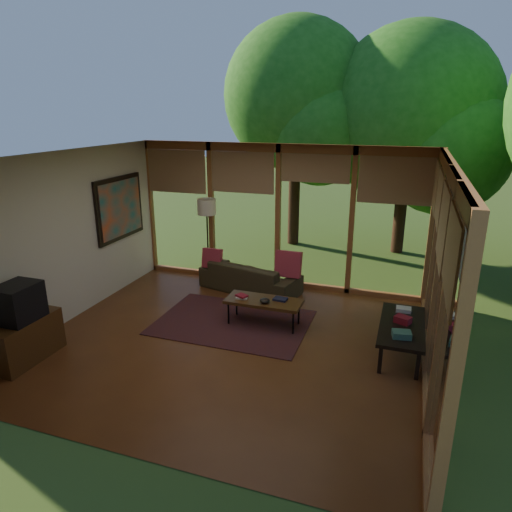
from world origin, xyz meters
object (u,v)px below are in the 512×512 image
at_px(media_cabinet, 24,339).
at_px(coffee_table, 264,302).
at_px(floor_lamp, 207,212).
at_px(television, 18,302).
at_px(side_console, 402,327).
at_px(sofa, 250,277).

distance_m(media_cabinet, coffee_table, 3.46).
bearing_deg(floor_lamp, television, -106.76).
bearing_deg(television, media_cabinet, 180.00).
bearing_deg(media_cabinet, coffee_table, 36.70).
xyz_separation_m(coffee_table, side_console, (2.10, -0.25, 0.02)).
relative_size(television, side_console, 0.39).
xyz_separation_m(television, side_console, (4.85, 1.82, -0.44)).
height_order(sofa, coffee_table, sofa).
height_order(television, floor_lamp, floor_lamp).
bearing_deg(floor_lamp, sofa, -14.68).
distance_m(floor_lamp, coffee_table, 2.49).
height_order(floor_lamp, coffee_table, floor_lamp).
relative_size(sofa, side_console, 1.35).
relative_size(sofa, media_cabinet, 1.89).
bearing_deg(sofa, television, 71.65).
xyz_separation_m(television, coffee_table, (2.75, 2.07, -0.46)).
xyz_separation_m(floor_lamp, coffee_table, (1.66, -1.55, -1.01)).
bearing_deg(media_cabinet, side_console, 20.47).
relative_size(media_cabinet, coffee_table, 0.83).
distance_m(media_cabinet, floor_lamp, 3.94).
height_order(sofa, floor_lamp, floor_lamp).
relative_size(sofa, floor_lamp, 1.15).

